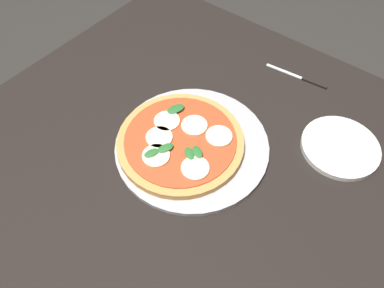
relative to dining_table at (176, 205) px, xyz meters
name	(u,v)px	position (x,y,z in m)	size (l,w,h in m)	color
ground_plane	(182,282)	(0.00, 0.00, -0.66)	(6.00, 6.00, 0.00)	#2D2B28
dining_table	(176,205)	(0.00, 0.00, 0.00)	(1.25, 1.17, 0.75)	black
serving_tray	(192,145)	(0.11, 0.04, 0.10)	(0.37, 0.37, 0.01)	#B2B2B7
pizza	(180,141)	(0.09, 0.06, 0.12)	(0.30, 0.30, 0.03)	tan
plate_white	(340,147)	(0.32, -0.25, 0.10)	(0.19, 0.19, 0.01)	white
knife	(304,79)	(0.49, -0.07, 0.09)	(0.03, 0.18, 0.01)	black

